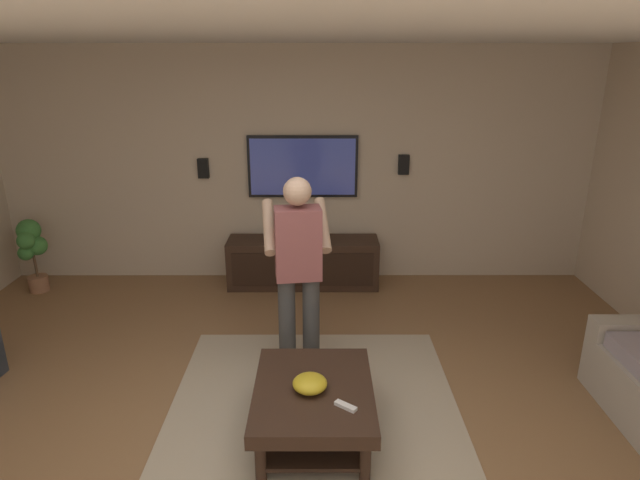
# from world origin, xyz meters

# --- Properties ---
(ground_plane) EXTENTS (8.04, 8.04, 0.00)m
(ground_plane) POSITION_xyz_m (0.00, 0.00, 0.00)
(ground_plane) COLOR olive
(wall_back_tv) EXTENTS (0.10, 6.90, 2.64)m
(wall_back_tv) POSITION_xyz_m (3.16, 0.00, 1.32)
(wall_back_tv) COLOR #C6B299
(wall_back_tv) RESTS_ON ground
(ceiling_slab) EXTENTS (6.41, 6.90, 0.10)m
(ceiling_slab) POSITION_xyz_m (0.00, 0.00, 2.69)
(ceiling_slab) COLOR white
(area_rug) EXTENTS (2.43, 2.16, 0.01)m
(area_rug) POSITION_xyz_m (0.40, -0.22, 0.01)
(area_rug) COLOR tan
(area_rug) RESTS_ON ground
(coffee_table) EXTENTS (1.00, 0.80, 0.40)m
(coffee_table) POSITION_xyz_m (0.20, -0.22, 0.30)
(coffee_table) COLOR #332116
(coffee_table) RESTS_ON ground
(media_console) EXTENTS (0.45, 1.70, 0.55)m
(media_console) POSITION_xyz_m (2.82, -0.07, 0.28)
(media_console) COLOR #332116
(media_console) RESTS_ON ground
(tv) EXTENTS (0.05, 1.23, 0.69)m
(tv) POSITION_xyz_m (3.06, -0.07, 1.34)
(tv) COLOR black
(person_standing) EXTENTS (0.58, 0.59, 1.64)m
(person_standing) POSITION_xyz_m (1.11, -0.09, 0.93)
(person_standing) COLOR #3F3F3F
(person_standing) RESTS_ON ground
(potted_plant_short) EXTENTS (0.36, 0.31, 0.82)m
(potted_plant_short) POSITION_xyz_m (2.67, 2.92, 0.53)
(potted_plant_short) COLOR #9E6B4C
(potted_plant_short) RESTS_ON ground
(bowl) EXTENTS (0.23, 0.23, 0.10)m
(bowl) POSITION_xyz_m (0.17, -0.20, 0.45)
(bowl) COLOR gold
(bowl) RESTS_ON coffee_table
(remote_white) EXTENTS (0.13, 0.15, 0.02)m
(remote_white) POSITION_xyz_m (-0.02, -0.42, 0.41)
(remote_white) COLOR white
(remote_white) RESTS_ON coffee_table
(vase_round) EXTENTS (0.22, 0.22, 0.22)m
(vase_round) POSITION_xyz_m (2.81, -0.05, 0.66)
(vase_round) COLOR gold
(vase_round) RESTS_ON media_console
(wall_speaker_left) EXTENTS (0.06, 0.12, 0.22)m
(wall_speaker_left) POSITION_xyz_m (3.08, -1.21, 1.36)
(wall_speaker_left) COLOR black
(wall_speaker_right) EXTENTS (0.06, 0.12, 0.22)m
(wall_speaker_right) POSITION_xyz_m (3.08, 1.05, 1.31)
(wall_speaker_right) COLOR black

